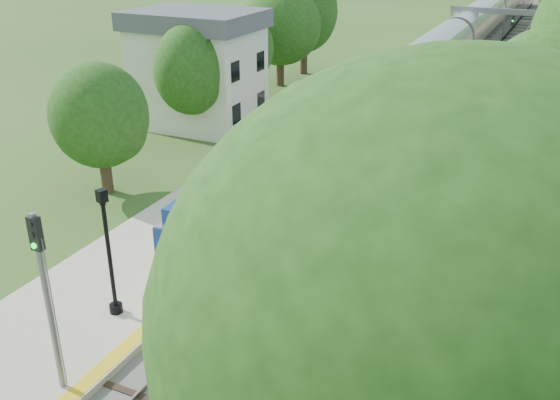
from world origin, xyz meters
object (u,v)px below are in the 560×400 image
at_px(train, 473,40).
at_px(lamppost_far, 110,260).
at_px(signal_gantry, 495,24).
at_px(station_building, 198,68).
at_px(signal_platform, 45,285).
at_px(signal_farside, 486,130).

distance_m(train, lamppost_far, 52.21).
bearing_deg(signal_gantry, station_building, -123.38).
distance_m(lamppost_far, signal_platform, 4.28).
xyz_separation_m(lamppost_far, signal_farside, (10.16, 16.84, 1.30)).
height_order(station_building, lamppost_far, station_building).
bearing_deg(signal_farside, train, 99.98).
relative_size(signal_platform, signal_farside, 0.96).
height_order(train, signal_platform, signal_platform).
relative_size(signal_gantry, signal_farside, 1.37).
distance_m(train, signal_farside, 35.79).
height_order(station_building, signal_gantry, station_building).
bearing_deg(station_building, signal_gantry, 56.62).
bearing_deg(lamppost_far, signal_gantry, 82.20).
bearing_deg(station_building, train, 65.06).
bearing_deg(signal_gantry, train, 115.81).
relative_size(lamppost_far, signal_platform, 0.83).
bearing_deg(lamppost_far, train, 85.65).
height_order(train, lamppost_far, lamppost_far).
bearing_deg(signal_platform, signal_gantry, 83.97).
height_order(signal_gantry, train, signal_gantry).
xyz_separation_m(station_building, signal_platform, (11.10, -25.86, -0.10)).
height_order(lamppost_far, signal_platform, signal_platform).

